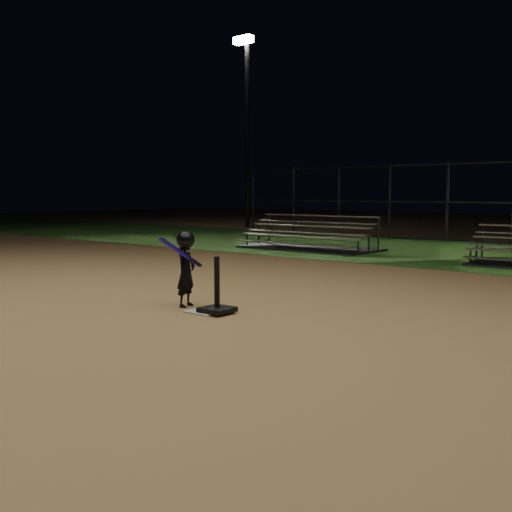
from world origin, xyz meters
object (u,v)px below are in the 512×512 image
(child_batter, at_px, (186,266))
(light_pole_left, at_px, (246,116))
(home_plate, at_px, (207,311))
(bleacher_left, at_px, (309,242))
(batting_tee, at_px, (217,302))

(child_batter, distance_m, light_pole_left, 19.29)
(home_plate, bearing_deg, bleacher_left, 115.86)
(home_plate, height_order, light_pole_left, light_pole_left)
(home_plate, xyz_separation_m, light_pole_left, (-12.00, 14.94, 4.93))
(bleacher_left, height_order, light_pole_left, light_pole_left)
(batting_tee, xyz_separation_m, child_batter, (-0.66, 0.09, 0.40))
(child_batter, height_order, bleacher_left, child_batter)
(child_batter, xyz_separation_m, bleacher_left, (-3.41, 7.95, -0.36))
(home_plate, bearing_deg, child_batter, 168.15)
(batting_tee, height_order, child_batter, child_batter)
(child_batter, bearing_deg, home_plate, -115.68)
(home_plate, xyz_separation_m, child_batter, (-0.49, 0.10, 0.54))
(bleacher_left, distance_m, light_pole_left, 11.65)
(home_plate, height_order, child_batter, child_batter)
(home_plate, bearing_deg, batting_tee, 2.84)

